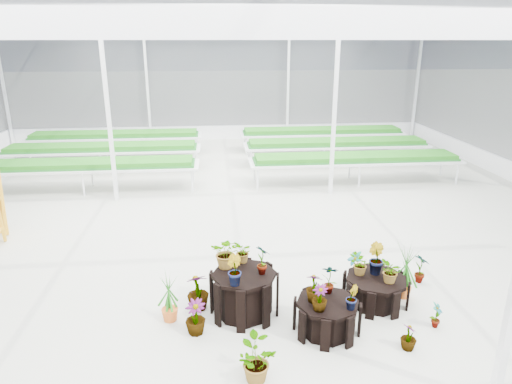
{
  "coord_description": "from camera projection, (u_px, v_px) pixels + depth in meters",
  "views": [
    {
      "loc": [
        -0.31,
        -8.17,
        4.2
      ],
      "look_at": [
        0.52,
        0.47,
        1.3
      ],
      "focal_mm": 32.0,
      "sensor_mm": 36.0,
      "label": 1
    }
  ],
  "objects": [
    {
      "name": "nursery_benches",
      "position": [
        223.0,
        155.0,
        15.74
      ],
      "size": [
        16.0,
        7.0,
        0.84
      ],
      "primitive_type": null,
      "color": "silver",
      "rests_on": "ground"
    },
    {
      "name": "plinth_tall",
      "position": [
        244.0,
        293.0,
        7.27
      ],
      "size": [
        1.22,
        1.22,
        0.72
      ],
      "primitive_type": "cylinder",
      "rotation": [
        0.0,
        0.0,
        -0.17
      ],
      "color": "black",
      "rests_on": "ground"
    },
    {
      "name": "greenhouse_shell",
      "position": [
        230.0,
        152.0,
        8.36
      ],
      "size": [
        18.0,
        24.0,
        4.5
      ],
      "primitive_type": null,
      "color": "white",
      "rests_on": "ground"
    },
    {
      "name": "plinth_mid",
      "position": [
        327.0,
        316.0,
        6.85
      ],
      "size": [
        1.2,
        1.2,
        0.51
      ],
      "primitive_type": "cylinder",
      "rotation": [
        0.0,
        0.0,
        -0.28
      ],
      "color": "black",
      "rests_on": "ground"
    },
    {
      "name": "steel_frame",
      "position": [
        230.0,
        152.0,
        8.36
      ],
      "size": [
        18.0,
        24.0,
        4.5
      ],
      "primitive_type": null,
      "color": "silver",
      "rests_on": "ground"
    },
    {
      "name": "plinth_low",
      "position": [
        375.0,
        290.0,
        7.6
      ],
      "size": [
        1.31,
        1.31,
        0.47
      ],
      "primitive_type": "cylinder",
      "rotation": [
        0.0,
        0.0,
        0.3
      ],
      "color": "black",
      "rests_on": "ground"
    },
    {
      "name": "ground_plane",
      "position": [
        232.0,
        262.0,
        9.07
      ],
      "size": [
        24.0,
        24.0,
        0.0
      ],
      "primitive_type": "plane",
      "color": "gray",
      "rests_on": "ground"
    },
    {
      "name": "nursery_plants",
      "position": [
        290.0,
        285.0,
        7.17
      ],
      "size": [
        4.78,
        3.0,
        1.25
      ],
      "color": "#1D6315",
      "rests_on": "ground"
    }
  ]
}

